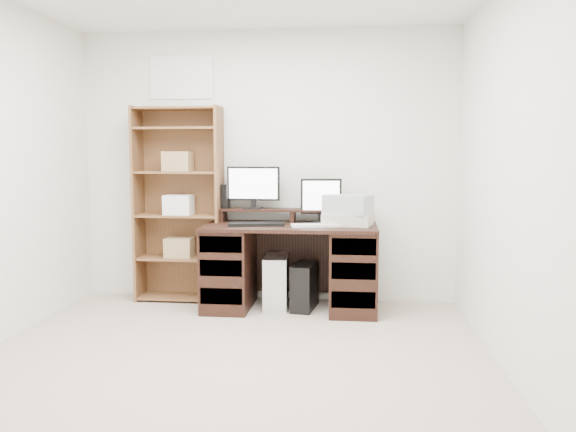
% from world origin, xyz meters
% --- Properties ---
extents(room, '(3.54, 4.04, 2.54)m').
position_xyz_m(room, '(-0.00, 0.00, 1.25)').
color(room, '#BBA995').
rests_on(room, ground).
extents(desk, '(1.50, 0.70, 0.75)m').
position_xyz_m(desk, '(0.26, 1.64, 0.39)').
color(desk, black).
rests_on(desk, ground).
extents(riser_shelf, '(1.40, 0.22, 0.12)m').
position_xyz_m(riser_shelf, '(0.26, 1.85, 0.84)').
color(riser_shelf, black).
rests_on(riser_shelf, desk).
extents(monitor_wide, '(0.49, 0.13, 0.38)m').
position_xyz_m(monitor_wide, '(-0.10, 1.84, 1.08)').
color(monitor_wide, black).
rests_on(monitor_wide, riser_shelf).
extents(monitor_small, '(0.37, 0.15, 0.40)m').
position_xyz_m(monitor_small, '(0.52, 1.79, 0.97)').
color(monitor_small, black).
rests_on(monitor_small, desk).
extents(speaker, '(0.10, 0.10, 0.22)m').
position_xyz_m(speaker, '(-0.38, 1.85, 0.98)').
color(speaker, black).
rests_on(speaker, riser_shelf).
extents(keyboard_black, '(0.50, 0.25, 0.03)m').
position_xyz_m(keyboard_black, '(-0.03, 1.55, 0.76)').
color(keyboard_black, black).
rests_on(keyboard_black, desk).
extents(keyboard_white, '(0.47, 0.24, 0.02)m').
position_xyz_m(keyboard_white, '(0.50, 1.55, 0.76)').
color(keyboard_white, white).
rests_on(keyboard_white, desk).
extents(mouse, '(0.10, 0.08, 0.03)m').
position_xyz_m(mouse, '(0.86, 1.52, 0.77)').
color(mouse, white).
rests_on(mouse, desk).
extents(printer, '(0.46, 0.38, 0.10)m').
position_xyz_m(printer, '(0.76, 1.67, 0.80)').
color(printer, '#B8B0A0').
rests_on(printer, desk).
extents(basket, '(0.45, 0.39, 0.16)m').
position_xyz_m(basket, '(0.76, 1.67, 0.93)').
color(basket, '#A3AAAE').
rests_on(basket, printer).
extents(tower_silver, '(0.24, 0.47, 0.46)m').
position_xyz_m(tower_silver, '(0.12, 1.70, 0.23)').
color(tower_silver, silver).
rests_on(tower_silver, ground).
extents(tower_black, '(0.23, 0.43, 0.41)m').
position_xyz_m(tower_black, '(0.38, 1.65, 0.20)').
color(tower_black, black).
rests_on(tower_black, ground).
extents(bookshelf, '(0.80, 0.30, 1.80)m').
position_xyz_m(bookshelf, '(-0.80, 1.86, 0.92)').
color(bookshelf, brown).
rests_on(bookshelf, ground).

